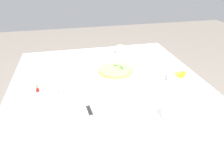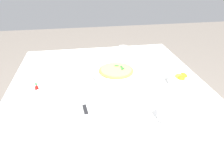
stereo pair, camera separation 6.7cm
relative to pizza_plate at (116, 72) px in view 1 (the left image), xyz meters
name	(u,v)px [view 1 (the left image)]	position (x,y,z in m)	size (l,w,h in m)	color
dining_table	(108,97)	(0.09, -0.07, -0.13)	(1.21, 1.21, 0.73)	white
pizza_plate	(116,72)	(0.00, 0.00, 0.00)	(0.34, 0.34, 0.02)	white
pizza	(116,70)	(0.00, 0.00, 0.01)	(0.23, 0.23, 0.02)	#C68E47
coffee_cup_right_edge	(169,113)	(0.50, 0.14, 0.02)	(0.13, 0.13, 0.06)	white
coffee_cup_near_right	(121,50)	(-0.33, 0.12, 0.02)	(0.13, 0.13, 0.07)	white
water_glass_far_right	(65,90)	(0.22, -0.34, 0.04)	(0.07, 0.07, 0.11)	white
napkin_folded	(92,119)	(0.44, -0.22, 0.00)	(0.23, 0.15, 0.02)	white
dinner_knife	(92,117)	(0.45, -0.22, 0.01)	(0.20, 0.04, 0.01)	silver
citrus_bowl	(180,78)	(0.19, 0.37, 0.02)	(0.15, 0.15, 0.06)	white
hot_sauce_bottle	(38,93)	(0.19, -0.48, 0.02)	(0.02, 0.02, 0.08)	#B7140F
salt_shaker	(40,97)	(0.22, -0.47, 0.01)	(0.03, 0.03, 0.06)	white
pepper_shaker	(37,92)	(0.16, -0.49, 0.01)	(0.03, 0.03, 0.06)	white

